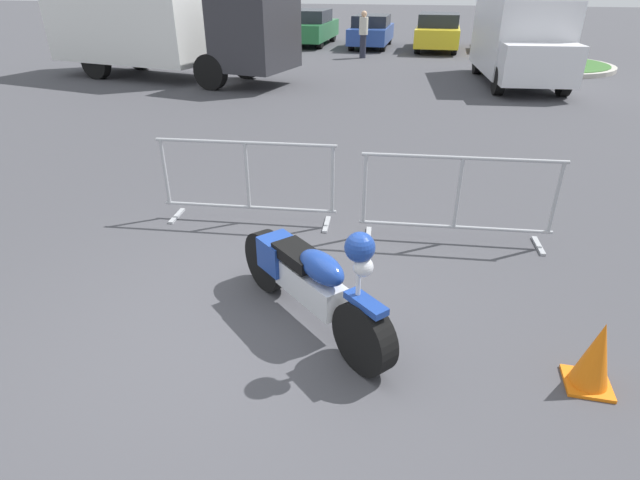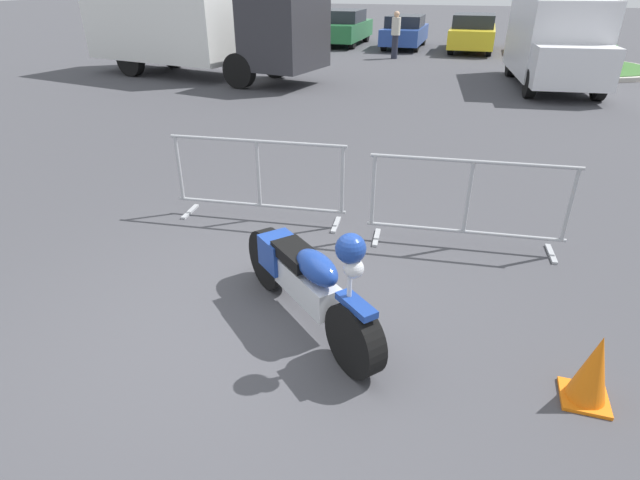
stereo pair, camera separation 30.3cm
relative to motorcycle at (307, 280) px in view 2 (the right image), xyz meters
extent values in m
plane|color=#424247|center=(-0.58, -0.34, -0.45)|extent=(120.00, 120.00, 0.00)
cylinder|color=black|center=(0.56, -0.49, -0.15)|extent=(0.58, 0.53, 0.61)
cylinder|color=black|center=(-0.56, 0.49, -0.15)|extent=(0.58, 0.53, 0.61)
cube|color=silver|center=(0.00, 0.00, -0.05)|extent=(0.76, 0.70, 0.27)
ellipsoid|color=navy|center=(0.13, -0.11, 0.22)|extent=(0.57, 0.54, 0.25)
cube|color=black|center=(-0.13, 0.11, 0.18)|extent=(0.55, 0.53, 0.11)
cube|color=navy|center=(-0.38, 0.33, 0.05)|extent=(0.46, 0.46, 0.31)
cube|color=navy|center=(0.56, -0.49, 0.18)|extent=(0.38, 0.35, 0.06)
cylinder|color=silver|center=(0.49, -0.42, 0.31)|extent=(0.05, 0.05, 0.43)
sphere|color=silver|center=(0.52, -0.45, 0.48)|extent=(0.15, 0.15, 0.15)
sphere|color=navy|center=(0.49, -0.42, 0.62)|extent=(0.23, 0.23, 0.23)
cylinder|color=#9EA0A5|center=(-1.28, 1.91, 0.60)|extent=(2.23, 0.26, 0.04)
cylinder|color=#9EA0A5|center=(-1.28, 1.91, -0.25)|extent=(2.23, 0.26, 0.04)
cylinder|color=#9EA0A5|center=(-2.34, 1.80, 0.17)|extent=(0.05, 0.05, 0.85)
cylinder|color=#9EA0A5|center=(-1.28, 1.91, 0.17)|extent=(0.05, 0.05, 0.85)
cylinder|color=#9EA0A5|center=(-0.21, 2.01, 0.17)|extent=(0.05, 0.05, 0.85)
cube|color=#9EA0A5|center=(-2.27, 1.81, -0.44)|extent=(0.10, 0.44, 0.03)
cube|color=#9EA0A5|center=(-0.28, 2.00, -0.44)|extent=(0.10, 0.44, 0.03)
cylinder|color=#9EA0A5|center=(1.28, 1.91, 0.60)|extent=(2.23, 0.26, 0.04)
cylinder|color=#9EA0A5|center=(1.28, 1.91, -0.25)|extent=(2.23, 0.26, 0.04)
cylinder|color=#9EA0A5|center=(0.21, 1.80, 0.17)|extent=(0.05, 0.05, 0.85)
cylinder|color=#9EA0A5|center=(1.28, 1.91, 0.17)|extent=(0.05, 0.05, 0.85)
cylinder|color=#9EA0A5|center=(2.34, 2.01, 0.17)|extent=(0.05, 0.05, 0.85)
cube|color=#9EA0A5|center=(0.28, 1.81, -0.44)|extent=(0.10, 0.44, 0.03)
cube|color=#9EA0A5|center=(2.27, 2.00, -0.44)|extent=(0.10, 0.44, 0.03)
cube|color=white|center=(-8.41, 11.34, 1.28)|extent=(5.34, 3.19, 2.50)
cube|color=#2D2D33|center=(-4.18, 10.54, 0.98)|extent=(2.18, 2.48, 1.90)
cylinder|color=black|center=(-4.91, 11.66, 0.03)|extent=(1.00, 0.45, 0.96)
cylinder|color=black|center=(-5.28, 9.76, 0.03)|extent=(1.00, 0.45, 0.96)
cylinder|color=black|center=(-9.06, 12.45, 0.03)|extent=(1.00, 0.45, 0.96)
cylinder|color=black|center=(-9.42, 10.55, 0.03)|extent=(1.00, 0.45, 0.96)
cube|color=silver|center=(3.09, 13.03, 0.86)|extent=(2.46, 4.30, 2.00)
cube|color=silver|center=(3.37, 10.55, 0.39)|extent=(1.99, 1.11, 1.00)
cylinder|color=black|center=(4.16, 11.04, -0.09)|extent=(0.32, 0.74, 0.72)
cylinder|color=black|center=(2.49, 10.85, -0.09)|extent=(0.32, 0.74, 0.72)
cylinder|color=black|center=(3.78, 14.32, -0.09)|extent=(0.32, 0.74, 0.72)
cylinder|color=black|center=(2.11, 14.13, -0.09)|extent=(0.32, 0.74, 0.72)
cube|color=tan|center=(-10.88, 20.11, 0.18)|extent=(1.83, 4.47, 0.73)
cube|color=#1E232B|center=(-10.87, 19.95, 0.80)|extent=(1.68, 2.29, 0.52)
cylinder|color=black|center=(-11.64, 21.53, -0.12)|extent=(0.23, 0.67, 0.66)
cylinder|color=black|center=(-10.12, 21.54, -0.12)|extent=(0.23, 0.67, 0.66)
cylinder|color=black|center=(-11.63, 18.67, -0.12)|extent=(0.23, 0.67, 0.66)
cylinder|color=black|center=(-10.11, 18.68, -0.12)|extent=(0.23, 0.67, 0.66)
cube|color=black|center=(-7.99, 20.03, 0.16)|extent=(1.76, 4.30, 0.70)
cube|color=#1E232B|center=(-7.99, 19.88, 0.76)|extent=(1.61, 2.20, 0.50)
cylinder|color=black|center=(-8.73, 21.40, -0.13)|extent=(0.22, 0.64, 0.64)
cylinder|color=black|center=(-7.26, 21.41, -0.13)|extent=(0.22, 0.64, 0.64)
cylinder|color=black|center=(-8.72, 18.65, -0.13)|extent=(0.22, 0.64, 0.64)
cylinder|color=black|center=(-7.25, 18.66, -0.13)|extent=(0.22, 0.64, 0.64)
cube|color=#236B38|center=(-5.10, 20.63, 0.18)|extent=(1.81, 4.43, 0.72)
cube|color=#1E232B|center=(-5.10, 20.48, 0.79)|extent=(1.66, 2.27, 0.51)
cylinder|color=black|center=(-5.86, 22.05, -0.12)|extent=(0.23, 0.66, 0.66)
cylinder|color=black|center=(-4.35, 22.05, -0.12)|extent=(0.23, 0.66, 0.66)
cylinder|color=black|center=(-5.86, 19.22, -0.12)|extent=(0.23, 0.66, 0.66)
cylinder|color=black|center=(-4.34, 19.22, -0.12)|extent=(0.23, 0.66, 0.66)
cube|color=#284799|center=(-2.22, 20.28, 0.11)|extent=(1.63, 3.98, 0.65)
cube|color=#1E232B|center=(-2.22, 20.14, 0.67)|extent=(1.49, 2.04, 0.46)
cylinder|color=black|center=(-2.90, 21.55, -0.16)|extent=(0.21, 0.59, 0.59)
cylinder|color=black|center=(-1.54, 21.55, -0.16)|extent=(0.21, 0.59, 0.59)
cylinder|color=black|center=(-2.89, 19.01, -0.16)|extent=(0.21, 0.59, 0.59)
cylinder|color=black|center=(-1.54, 19.01, -0.16)|extent=(0.21, 0.59, 0.59)
cube|color=yellow|center=(0.67, 20.01, 0.16)|extent=(1.77, 4.33, 0.70)
cube|color=#1E232B|center=(0.67, 19.86, 0.77)|extent=(1.63, 2.22, 0.50)
cylinder|color=black|center=(-0.08, 21.39, -0.13)|extent=(0.22, 0.64, 0.64)
cylinder|color=black|center=(1.40, 21.40, -0.13)|extent=(0.22, 0.64, 0.64)
cylinder|color=black|center=(-0.07, 18.62, -0.13)|extent=(0.22, 0.64, 0.64)
cylinder|color=black|center=(1.41, 18.63, -0.13)|extent=(0.22, 0.64, 0.64)
cube|color=maroon|center=(3.55, 20.62, 0.13)|extent=(1.68, 4.11, 0.67)
cube|color=#1E232B|center=(3.55, 20.48, 0.70)|extent=(1.54, 2.10, 0.48)
cylinder|color=black|center=(2.85, 21.93, -0.15)|extent=(0.21, 0.61, 0.61)
cylinder|color=black|center=(4.25, 21.94, -0.15)|extent=(0.21, 0.61, 0.61)
cylinder|color=black|center=(2.86, 19.31, -0.15)|extent=(0.21, 0.61, 0.61)
cylinder|color=black|center=(4.26, 19.31, -0.15)|extent=(0.21, 0.61, 0.61)
cylinder|color=#262838|center=(-2.08, 16.89, -0.03)|extent=(0.33, 0.33, 0.85)
cylinder|color=beige|center=(-2.08, 16.89, 0.71)|extent=(0.47, 0.47, 0.62)
sphere|color=tan|center=(-2.08, 16.89, 1.13)|extent=(0.22, 0.22, 0.22)
cylinder|color=#ADA89E|center=(4.47, 16.02, -0.38)|extent=(4.58, 4.58, 0.14)
cylinder|color=#38662D|center=(4.47, 16.02, -0.30)|extent=(4.21, 4.21, 0.02)
sphere|color=#33702D|center=(5.12, 15.92, 0.05)|extent=(0.85, 0.85, 0.85)
sphere|color=#3D7A38|center=(4.53, 16.03, 0.08)|extent=(0.91, 0.91, 0.91)
sphere|color=#3D7A38|center=(3.71, 15.83, -0.01)|extent=(0.71, 0.71, 0.71)
sphere|color=#1E511E|center=(4.52, 16.01, 0.04)|extent=(0.83, 0.83, 0.83)
cube|color=orange|center=(2.30, -0.29, -0.44)|extent=(0.34, 0.34, 0.03)
cone|color=orange|center=(2.30, -0.29, -0.14)|extent=(0.28, 0.28, 0.56)
camera|label=1|loc=(0.92, -3.60, 2.37)|focal=28.00mm
camera|label=2|loc=(1.21, -3.52, 2.37)|focal=28.00mm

